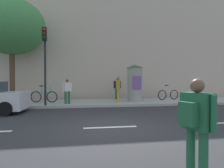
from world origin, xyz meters
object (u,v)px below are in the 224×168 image
at_px(bicycle_upright, 168,94).
at_px(traffic_light, 45,53).
at_px(pedestrian_with_bag, 118,87).
at_px(pedestrian_in_dark_shirt, 67,89).
at_px(bicycle_leaning, 44,96).
at_px(street_tree, 12,27).
at_px(pedestrian_in_light_jacket, 196,120).
at_px(poster_column, 135,83).
at_px(pedestrian_near_pole, 117,87).

bearing_deg(bicycle_upright, traffic_light, -166.47).
xyz_separation_m(pedestrian_with_bag, bicycle_upright, (3.99, 1.30, -0.58)).
bearing_deg(pedestrian_in_dark_shirt, bicycle_leaning, 145.93).
relative_size(street_tree, bicycle_leaning, 3.92).
distance_m(traffic_light, pedestrian_in_light_jacket, 9.99).
xyz_separation_m(traffic_light, poster_column, (5.67, 1.48, -1.68)).
xyz_separation_m(poster_column, bicycle_leaning, (-6.00, 0.18, -0.87)).
distance_m(bicycle_leaning, bicycle_upright, 8.68).
bearing_deg(bicycle_leaning, pedestrian_in_light_jacket, -69.47).
distance_m(pedestrian_near_pole, bicycle_leaning, 5.30).
bearing_deg(street_tree, pedestrian_in_dark_shirt, -26.84).
relative_size(street_tree, pedestrian_in_dark_shirt, 4.56).
height_order(poster_column, street_tree, street_tree).
bearing_deg(traffic_light, pedestrian_in_light_jacket, -67.85).
height_order(pedestrian_near_pole, bicycle_leaning, pedestrian_near_pole).
height_order(pedestrian_in_light_jacket, bicycle_upright, pedestrian_in_light_jacket).
bearing_deg(pedestrian_with_bag, poster_column, 30.25).
relative_size(pedestrian_in_dark_shirt, bicycle_leaning, 0.86).
bearing_deg(poster_column, bicycle_upright, 11.24).
height_order(street_tree, pedestrian_with_bag, street_tree).
relative_size(traffic_light, pedestrian_with_bag, 2.62).
relative_size(street_tree, pedestrian_with_bag, 4.08).
distance_m(street_tree, bicycle_upright, 11.76).
distance_m(street_tree, pedestrian_with_bag, 8.12).
relative_size(poster_column, pedestrian_in_dark_shirt, 1.66).
distance_m(poster_column, pedestrian_in_light_jacket, 10.72).
distance_m(pedestrian_in_dark_shirt, bicycle_leaning, 1.91).
xyz_separation_m(traffic_light, pedestrian_near_pole, (4.76, 3.06, -1.99)).
bearing_deg(pedestrian_in_dark_shirt, pedestrian_in_light_jacket, -75.61).
height_order(poster_column, pedestrian_in_light_jacket, poster_column).
bearing_deg(street_tree, pedestrian_with_bag, -14.57).
relative_size(pedestrian_in_dark_shirt, bicycle_upright, 0.86).
relative_size(pedestrian_near_pole, bicycle_upright, 0.92).
height_order(pedestrian_in_dark_shirt, pedestrian_near_pole, pedestrian_near_pole).
bearing_deg(traffic_light, pedestrian_in_dark_shirt, 27.56).
distance_m(traffic_light, poster_column, 6.10).
relative_size(poster_column, pedestrian_near_pole, 1.55).
height_order(pedestrian_in_light_jacket, bicycle_leaning, pedestrian_in_light_jacket).
xyz_separation_m(pedestrian_in_dark_shirt, bicycle_leaning, (-1.53, 1.03, -0.48)).
bearing_deg(street_tree, pedestrian_in_light_jacket, -61.90).
relative_size(traffic_light, bicycle_upright, 2.52).
bearing_deg(poster_column, traffic_light, -165.41).
bearing_deg(bicycle_leaning, poster_column, -1.75).
xyz_separation_m(pedestrian_in_light_jacket, bicycle_leaning, (-4.01, 10.70, -0.42)).
xyz_separation_m(pedestrian_in_light_jacket, pedestrian_in_dark_shirt, (-2.48, 9.67, 0.06)).
bearing_deg(pedestrian_with_bag, street_tree, 165.43).
xyz_separation_m(street_tree, pedestrian_with_bag, (6.84, -1.78, -4.00)).
xyz_separation_m(traffic_light, pedestrian_with_bag, (4.36, 0.71, -1.97)).
distance_m(poster_column, street_tree, 9.01).
height_order(pedestrian_in_dark_shirt, pedestrian_with_bag, pedestrian_with_bag).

